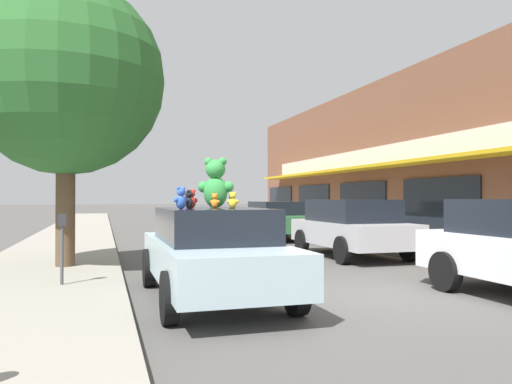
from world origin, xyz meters
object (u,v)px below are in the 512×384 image
Objects in this scene: teddy_bear_yellow at (233,200)px; teddy_bear_white at (211,201)px; teddy_bear_pink at (232,201)px; teddy_bear_purple at (188,200)px; street_tree at (66,78)px; teddy_bear_orange at (215,201)px; parked_car_far_right at (276,219)px; parked_car_far_center at (351,226)px; teddy_bear_giant at (216,184)px; teddy_bear_red at (191,199)px; teddy_bear_black at (189,200)px; plush_art_car at (212,250)px; teddy_bear_blue at (181,198)px; parking_meter at (62,239)px.

teddy_bear_yellow reaches higher than teddy_bear_white.
teddy_bear_purple is (-0.75, 0.26, 0.01)m from teddy_bear_pink.
teddy_bear_orange is at bearing -56.93° from street_tree.
parked_car_far_right is (4.84, 10.13, -0.81)m from teddy_bear_white.
teddy_bear_pink is at bearing -137.63° from parked_car_far_center.
teddy_bear_white reaches higher than parked_car_far_center.
teddy_bear_giant is at bearing 84.49° from teddy_bear_pink.
teddy_bear_red is 1.15× the size of teddy_bear_purple.
teddy_bear_orange is (0.42, 0.15, -0.03)m from teddy_bear_red.
street_tree is (-2.13, 4.36, 2.78)m from teddy_bear_black.
plush_art_car is 0.94m from teddy_bear_red.
teddy_bear_pink is 1.01× the size of teddy_bear_white.
parked_car_far_right is at bearing 90.00° from parked_car_far_center.
teddy_bear_blue is at bearing -134.27° from plush_art_car.
teddy_bear_yellow is 3.29m from parking_meter.
parked_car_far_right is at bearing -127.11° from teddy_bear_red.
parking_meter is (-1.83, 2.08, -0.74)m from teddy_bear_blue.
teddy_bear_giant is 0.85m from teddy_bear_white.
teddy_bear_black is 5.59m from street_tree.
teddy_bear_purple reaches higher than parking_meter.
parking_meter is (-7.50, -3.22, 0.06)m from parked_car_far_center.
plush_art_car is 17.62× the size of teddy_bear_yellow.
teddy_bear_black is (-0.07, -0.19, -0.01)m from teddy_bear_red.
teddy_bear_pink is at bearing 45.70° from plush_art_car.
teddy_bear_blue is (-1.07, -1.11, 0.05)m from teddy_bear_pink.
teddy_bear_orange is (-0.16, -1.05, 0.00)m from teddy_bear_white.
plush_art_car is 19.08× the size of teddy_bear_pink.
teddy_bear_white is 0.98× the size of teddy_bear_orange.
teddy_bear_blue is (-0.74, -0.93, -0.25)m from teddy_bear_giant.
parked_car_far_right is at bearing -62.43° from teddy_bear_white.
teddy_bear_red is 0.45m from teddy_bear_orange.
street_tree reaches higher than teddy_bear_black.
teddy_bear_pink is 0.84× the size of teddy_bear_black.
plush_art_car is 6.01m from street_tree.
teddy_bear_red is 7.27m from parked_car_far_center.
teddy_bear_black is at bearing -149.20° from teddy_bear_blue.
teddy_bear_yellow is 0.99m from teddy_bear_blue.
parked_car_far_right is (4.76, 11.45, -0.83)m from teddy_bear_yellow.
teddy_bear_pink is at bearing -83.92° from teddy_bear_yellow.
teddy_bear_white is at bearing -11.31° from teddy_bear_pink.
plush_art_car is 1.01m from teddy_bear_black.
parked_car_far_center is 0.67× the size of street_tree.
teddy_bear_red is at bearing -161.41° from plush_art_car.
teddy_bear_blue is at bearing 125.82° from teddy_bear_purple.
teddy_bear_purple is (-0.58, 0.97, 0.00)m from teddy_bear_yellow.
teddy_bear_red is at bearing 63.20° from teddy_bear_giant.
parked_car_far_center is (4.76, 4.90, -0.77)m from teddy_bear_yellow.
teddy_bear_black is at bearing -63.97° from street_tree.
parked_car_far_right is (0.00, 6.55, -0.06)m from parked_car_far_center.
parked_car_far_center is (4.93, 4.36, -1.06)m from teddy_bear_giant.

